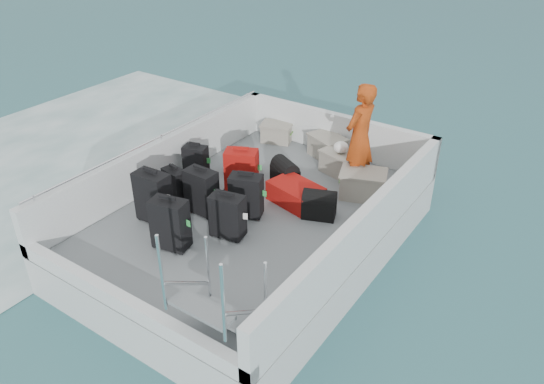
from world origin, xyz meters
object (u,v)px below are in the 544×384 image
at_px(suitcase_4, 202,192).
at_px(crate_1, 327,147).
at_px(suitcase_7, 246,196).
at_px(suitcase_2, 196,162).
at_px(suitcase_3, 170,225).
at_px(crate_3, 363,185).
at_px(suitcase_1, 176,187).
at_px(crate_0, 277,133).
at_px(suitcase_8, 296,194).
at_px(crate_2, 340,164).
at_px(suitcase_0, 153,198).
at_px(suitcase_6, 228,217).
at_px(suitcase_5, 241,171).
at_px(passenger, 360,137).

bearing_deg(suitcase_4, crate_1, 78.44).
relative_size(suitcase_4, suitcase_7, 1.06).
distance_m(suitcase_2, suitcase_7, 1.41).
distance_m(suitcase_3, crate_3, 2.95).
relative_size(suitcase_1, crate_0, 1.06).
height_order(suitcase_3, suitcase_4, suitcase_3).
xyz_separation_m(suitcase_1, crate_1, (1.07, 2.58, -0.10)).
bearing_deg(suitcase_1, suitcase_4, 13.96).
distance_m(suitcase_2, crate_0, 1.89).
distance_m(suitcase_8, crate_2, 1.19).
distance_m(suitcase_0, crate_0, 3.15).
height_order(suitcase_2, suitcase_6, suitcase_6).
xyz_separation_m(suitcase_6, suitcase_8, (0.29, 1.23, -0.15)).
bearing_deg(crate_1, suitcase_1, -112.54).
distance_m(suitcase_2, crate_1, 2.27).
relative_size(suitcase_2, suitcase_3, 0.77).
xyz_separation_m(suitcase_0, suitcase_1, (-0.09, 0.51, -0.10)).
relative_size(suitcase_1, crate_1, 0.93).
bearing_deg(suitcase_7, suitcase_4, -173.87).
relative_size(suitcase_4, suitcase_8, 0.87).
xyz_separation_m(crate_0, crate_3, (2.16, -0.91, 0.04)).
bearing_deg(suitcase_5, suitcase_1, -148.93).
bearing_deg(suitcase_3, suitcase_6, 41.81).
relative_size(suitcase_4, suitcase_5, 1.00).
bearing_deg(suitcase_5, suitcase_3, -110.09).
xyz_separation_m(suitcase_2, crate_3, (2.45, 0.95, -0.08)).
bearing_deg(crate_2, suitcase_6, -98.96).
relative_size(suitcase_6, suitcase_7, 0.97).
bearing_deg(suitcase_1, crate_1, 78.69).
bearing_deg(suitcase_4, passenger, 54.61).
bearing_deg(suitcase_2, suitcase_5, -10.57).
xyz_separation_m(suitcase_4, crate_0, (-0.48, 2.61, -0.18)).
xyz_separation_m(suitcase_7, crate_2, (0.49, 1.87, -0.14)).
distance_m(suitcase_1, crate_0, 2.63).
bearing_deg(crate_2, suitcase_7, -104.57).
distance_m(suitcase_7, crate_3, 1.80).
height_order(crate_1, crate_3, crate_3).
height_order(suitcase_4, suitcase_5, same).
bearing_deg(crate_0, suitcase_7, -65.71).
xyz_separation_m(suitcase_0, suitcase_8, (1.36, 1.51, -0.22)).
bearing_deg(suitcase_4, crate_3, 46.65).
distance_m(suitcase_5, crate_3, 1.83).
height_order(suitcase_2, crate_2, suitcase_2).
relative_size(crate_0, crate_3, 0.81).
bearing_deg(suitcase_7, suitcase_8, 38.79).
bearing_deg(suitcase_6, crate_1, 80.61).
bearing_deg(suitcase_6, passenger, 59.37).
bearing_deg(suitcase_7, crate_3, 30.26).
height_order(suitcase_6, passenger, passenger).
distance_m(suitcase_1, passenger, 2.81).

